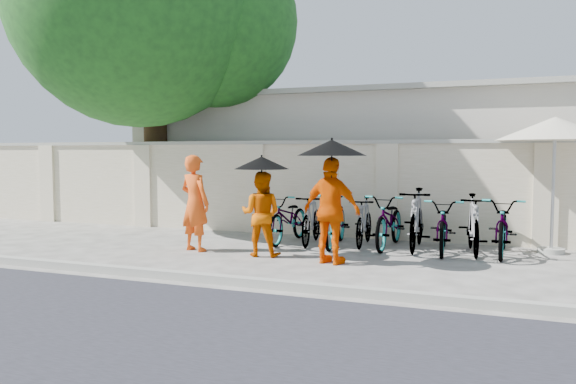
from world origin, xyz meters
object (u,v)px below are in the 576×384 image
(monk_left, at_px, (195,203))
(patio_umbrella, at_px, (555,130))
(monk_center, at_px, (261,214))
(monk_right, at_px, (332,211))

(monk_left, distance_m, patio_umbrella, 6.61)
(monk_left, bearing_deg, patio_umbrella, -145.30)
(patio_umbrella, bearing_deg, monk_center, -156.27)
(monk_left, relative_size, monk_center, 1.19)
(monk_left, relative_size, monk_right, 1.01)
(monk_left, height_order, patio_umbrella, patio_umbrella)
(monk_center, height_order, monk_right, monk_right)
(monk_right, bearing_deg, monk_left, 8.78)
(monk_center, distance_m, monk_right, 1.38)
(monk_left, bearing_deg, monk_right, -169.88)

